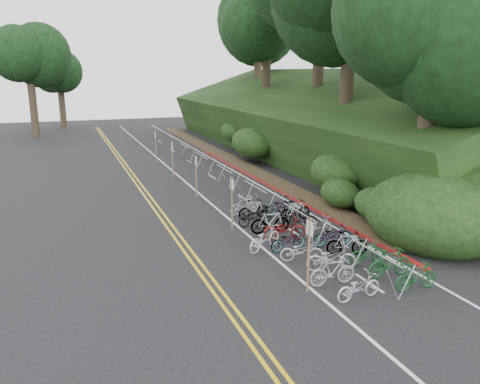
# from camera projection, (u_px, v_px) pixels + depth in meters

# --- Properties ---
(ground) EXTENTS (120.00, 120.00, 0.00)m
(ground) POSITION_uv_depth(u_px,v_px,m) (264.00, 274.00, 16.85)
(ground) COLOR black
(ground) RESTS_ON ground
(road_markings) EXTENTS (7.47, 80.00, 0.01)m
(road_markings) POSITION_uv_depth(u_px,v_px,m) (202.00, 202.00, 26.20)
(road_markings) COLOR gold
(road_markings) RESTS_ON ground
(red_curb) EXTENTS (0.25, 28.00, 0.10)m
(red_curb) POSITION_uv_depth(u_px,v_px,m) (270.00, 186.00, 29.66)
(red_curb) COLOR maroon
(red_curb) RESTS_ON ground
(embankment) EXTENTS (14.30, 48.14, 9.11)m
(embankment) POSITION_uv_depth(u_px,v_px,m) (316.00, 129.00, 37.91)
(embankment) COLOR black
(embankment) RESTS_ON ground
(tree_cluster) EXTENTS (32.87, 54.39, 19.14)m
(tree_cluster) POSITION_uv_depth(u_px,v_px,m) (266.00, 9.00, 37.17)
(tree_cluster) COLOR #2D2319
(tree_cluster) RESTS_ON ground
(bike_rack_front) EXTENTS (1.14, 2.74, 1.17)m
(bike_rack_front) POSITION_uv_depth(u_px,v_px,m) (375.00, 261.00, 15.83)
(bike_rack_front) COLOR #9FA2A7
(bike_rack_front) RESTS_ON ground
(bike_racks_rest) EXTENTS (1.14, 23.00, 1.17)m
(bike_racks_rest) POSITION_uv_depth(u_px,v_px,m) (224.00, 173.00, 29.43)
(bike_racks_rest) COLOR #9FA2A7
(bike_racks_rest) RESTS_ON ground
(signpost_near) EXTENTS (0.08, 0.40, 2.56)m
(signpost_near) POSITION_uv_depth(u_px,v_px,m) (309.00, 250.00, 15.15)
(signpost_near) COLOR brown
(signpost_near) RESTS_ON ground
(signposts_rest) EXTENTS (0.08, 18.40, 2.50)m
(signposts_rest) POSITION_uv_depth(u_px,v_px,m) (183.00, 164.00, 29.37)
(signposts_rest) COLOR brown
(signposts_rest) RESTS_ON ground
(bike_front) EXTENTS (1.49, 1.98, 0.99)m
(bike_front) POSITION_uv_depth(u_px,v_px,m) (264.00, 238.00, 19.05)
(bike_front) COLOR beige
(bike_front) RESTS_ON ground
(bike_valet) EXTENTS (3.24, 11.58, 1.10)m
(bike_valet) POSITION_uv_depth(u_px,v_px,m) (307.00, 234.00, 19.58)
(bike_valet) COLOR beige
(bike_valet) RESTS_ON ground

